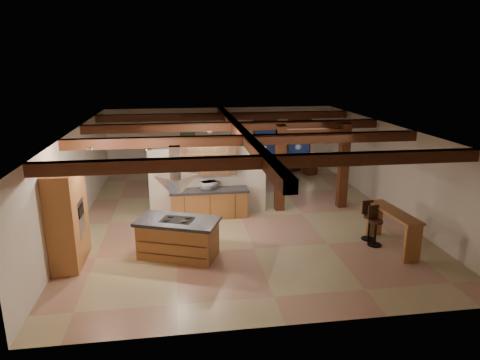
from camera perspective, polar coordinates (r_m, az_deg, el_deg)
The scene contains 22 objects.
ground at distance 13.95m, azimuth 0.08°, elevation -4.90°, with size 12.00×12.00×0.00m, color tan.
room_walls at distance 13.43m, azimuth 0.08°, elevation 2.23°, with size 12.00×12.00×12.00m.
ceiling_beams at distance 13.24m, azimuth 0.09°, elevation 6.36°, with size 10.00×12.00×0.28m.
timber_posts at distance 14.47m, azimuth 9.64°, elevation 2.92°, with size 2.50×0.30×2.90m.
partition_wall at distance 13.98m, azimuth -4.27°, elevation -0.16°, with size 3.80×0.18×2.20m, color beige.
pantry_cabinet at distance 11.31m, azimuth -21.99°, elevation -4.62°, with size 0.67×1.60×2.40m.
back_counter at distance 13.80m, azimuth -4.10°, elevation -3.09°, with size 2.50×0.66×0.94m.
upper_display_cabinet at distance 13.61m, azimuth -4.28°, elevation 2.67°, with size 1.80×0.36×0.95m.
range_hood at distance 10.74m, azimuth -8.50°, elevation -1.38°, with size 1.10×1.10×1.40m.
back_windows at distance 19.73m, azimuth 5.65°, elevation 5.64°, with size 2.70×0.07×1.70m.
framed_art at distance 19.14m, azimuth -7.01°, elevation 5.90°, with size 0.65×0.05×0.85m.
recessed_cans at distance 11.20m, azimuth -11.42°, elevation 4.91°, with size 3.16×2.46×0.03m.
kitchen_island at distance 11.18m, azimuth -8.24°, elevation -7.62°, with size 2.30×1.76×1.02m.
dining_table at distance 15.89m, azimuth -2.14°, elevation -1.14°, with size 1.78×0.99×0.63m, color #37180D.
sofa at distance 19.54m, azimuth 5.45°, elevation 1.86°, with size 1.83×0.72×0.54m, color black.
microwave at distance 13.62m, azimuth -4.16°, elevation -0.73°, with size 0.46×0.31×0.26m, color silver.
bar_counter at distance 12.19m, azimuth 19.72°, elevation -5.44°, with size 0.67×2.03×1.05m.
side_table at distance 19.28m, azimuth 9.30°, elevation 1.66°, with size 0.50×0.50×0.62m, color #442011.
table_lamp at distance 19.16m, azimuth 9.37°, elevation 3.23°, with size 0.28×0.28×0.33m.
bar_stool_a at distance 12.27m, azimuth 17.56°, elevation -5.83°, with size 0.39×0.41×1.10m.
bar_stool_b at distance 12.61m, azimuth 16.80°, elevation -5.17°, with size 0.39×0.39×1.10m.
dining_chairs at distance 15.79m, azimuth -2.15°, elevation 0.11°, with size 2.15×2.15×1.32m.
Camera 1 is at (-1.91, -12.93, 4.89)m, focal length 32.00 mm.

